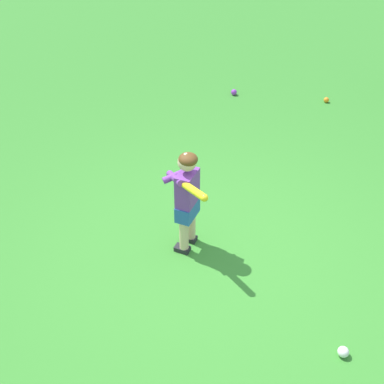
# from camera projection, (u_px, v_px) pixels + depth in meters

# --- Properties ---
(ground_plane) EXTENTS (40.00, 40.00, 0.00)m
(ground_plane) POSITION_uv_depth(u_px,v_px,m) (212.00, 257.00, 4.70)
(ground_plane) COLOR #38842D
(child_batter) EXTENTS (0.47, 0.53, 1.08)m
(child_batter) POSITION_uv_depth(u_px,v_px,m) (187.00, 194.00, 4.44)
(child_batter) COLOR #232328
(child_batter) RESTS_ON ground
(play_ball_far_left) EXTENTS (0.09, 0.09, 0.09)m
(play_ball_far_left) POSITION_uv_depth(u_px,v_px,m) (343.00, 352.00, 3.77)
(play_ball_far_left) COLOR white
(play_ball_far_left) RESTS_ON ground
(play_ball_midfield) EXTENTS (0.09, 0.09, 0.09)m
(play_ball_midfield) POSITION_uv_depth(u_px,v_px,m) (234.00, 92.00, 7.65)
(play_ball_midfield) COLOR purple
(play_ball_midfield) RESTS_ON ground
(play_ball_near_batter) EXTENTS (0.08, 0.08, 0.08)m
(play_ball_near_batter) POSITION_uv_depth(u_px,v_px,m) (326.00, 100.00, 7.44)
(play_ball_near_batter) COLOR orange
(play_ball_near_batter) RESTS_ON ground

